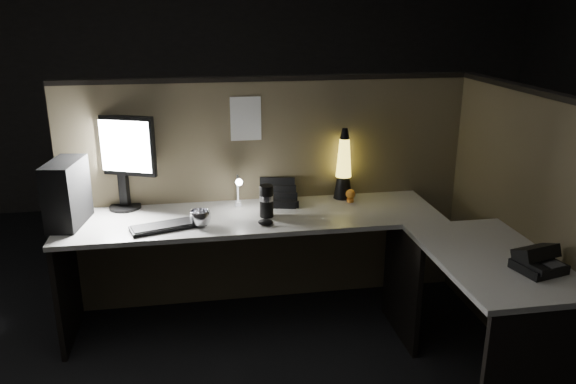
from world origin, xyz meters
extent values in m
plane|color=black|center=(0.00, 0.00, 0.00)|extent=(6.00, 6.00, 0.00)
plane|color=#282623|center=(0.00, 3.00, 1.35)|extent=(6.00, 0.00, 6.00)
cube|color=brown|center=(0.00, 0.93, 0.75)|extent=(2.66, 0.06, 1.50)
cube|color=brown|center=(1.33, 0.10, 0.75)|extent=(0.06, 1.66, 1.50)
cube|color=#BAB8B0|center=(-0.15, 0.60, 0.71)|extent=(2.30, 0.60, 0.03)
cube|color=#BAB8B0|center=(1.00, -0.20, 0.71)|extent=(0.60, 1.00, 0.03)
cube|color=black|center=(-1.28, 0.60, 0.35)|extent=(0.03, 0.55, 0.70)
cube|color=black|center=(1.00, -0.68, 0.35)|extent=(0.55, 0.03, 0.70)
cube|color=black|center=(0.72, 0.30, 0.35)|extent=(0.03, 0.55, 0.70)
cube|color=black|center=(-1.22, 0.63, 0.92)|extent=(0.22, 0.38, 0.38)
cylinder|color=black|center=(-0.93, 0.86, 0.74)|extent=(0.20, 0.20, 0.02)
cube|color=black|center=(-0.93, 0.88, 0.86)|extent=(0.07, 0.06, 0.22)
cube|color=black|center=(-0.93, 0.87, 1.13)|extent=(0.44, 0.21, 0.37)
cube|color=white|center=(-0.93, 0.85, 1.13)|extent=(0.37, 0.16, 0.32)
cube|color=black|center=(-0.65, 0.47, 0.74)|extent=(0.44, 0.25, 0.02)
ellipsoid|color=black|center=(-0.09, 0.42, 0.75)|extent=(0.10, 0.08, 0.04)
cube|color=silver|center=(-0.22, 0.79, 0.74)|extent=(0.04, 0.05, 0.03)
cylinder|color=silver|center=(-0.22, 0.79, 0.84)|extent=(0.01, 0.01, 0.17)
cylinder|color=silver|center=(-0.22, 0.73, 0.93)|extent=(0.01, 0.11, 0.01)
sphere|color=white|center=(-0.22, 0.66, 0.93)|extent=(0.04, 0.04, 0.04)
cube|color=black|center=(0.04, 0.79, 0.75)|extent=(0.27, 0.25, 0.05)
cube|color=black|center=(0.04, 0.75, 0.79)|extent=(0.23, 0.06, 0.08)
cube|color=black|center=(0.04, 0.85, 0.83)|extent=(0.23, 0.06, 0.16)
cone|color=black|center=(0.48, 0.83, 0.80)|extent=(0.13, 0.13, 0.15)
cone|color=yellow|center=(0.48, 0.83, 1.01)|extent=(0.10, 0.10, 0.25)
sphere|color=#9B5316|center=(0.48, 0.83, 0.92)|extent=(0.05, 0.05, 0.05)
sphere|color=#9B5316|center=(0.48, 0.83, 1.02)|extent=(0.04, 0.04, 0.04)
cone|color=black|center=(0.48, 0.83, 1.17)|extent=(0.06, 0.06, 0.07)
cylinder|color=black|center=(-0.07, 0.56, 0.83)|extent=(0.09, 0.09, 0.20)
imported|color=silver|center=(-0.47, 0.47, 0.78)|extent=(0.15, 0.15, 0.10)
sphere|color=orange|center=(0.51, 0.74, 0.78)|extent=(0.06, 0.06, 0.06)
cube|color=white|center=(-0.15, 0.90, 1.27)|extent=(0.19, 0.00, 0.28)
cube|color=black|center=(1.13, -0.39, 0.75)|extent=(0.25, 0.23, 0.05)
cube|color=black|center=(1.13, -0.35, 0.81)|extent=(0.23, 0.17, 0.10)
cube|color=black|center=(1.06, -0.43, 0.78)|extent=(0.08, 0.16, 0.03)
cube|color=#3F3F42|center=(1.17, -0.42, 0.78)|extent=(0.11, 0.11, 0.00)
camera|label=1|loc=(-0.47, -2.60, 1.94)|focal=35.00mm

